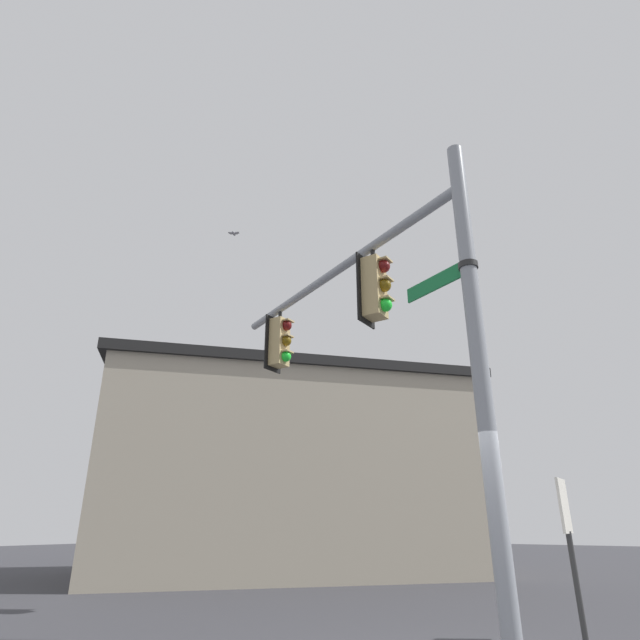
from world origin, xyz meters
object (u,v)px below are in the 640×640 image
object	(u,v)px
street_name_sign	(447,276)
traffic_light_nearest_pole	(375,287)
historical_marker	(568,531)
traffic_light_mid_inner	(280,342)
bird_flying	(234,233)

from	to	relation	value
street_name_sign	traffic_light_nearest_pole	bearing A→B (deg)	-114.39
historical_marker	traffic_light_mid_inner	bearing A→B (deg)	-85.89
street_name_sign	bird_flying	world-z (taller)	bird_flying
traffic_light_nearest_pole	street_name_sign	distance (m)	1.64
traffic_light_nearest_pole	street_name_sign	world-z (taller)	traffic_light_nearest_pole
traffic_light_nearest_pole	historical_marker	size ratio (longest dim) A/B	0.62
street_name_sign	historical_marker	world-z (taller)	street_name_sign
historical_marker	bird_flying	bearing A→B (deg)	-81.03
traffic_light_mid_inner	bird_flying	world-z (taller)	bird_flying
traffic_light_nearest_pole	bird_flying	bearing A→B (deg)	-100.53
bird_flying	historical_marker	xyz separation A→B (m)	(-0.96, 6.08, -6.46)
traffic_light_nearest_pole	historical_marker	world-z (taller)	traffic_light_nearest_pole
traffic_light_nearest_pole	historical_marker	distance (m)	4.60
street_name_sign	historical_marker	bearing A→B (deg)	165.01
traffic_light_mid_inner	historical_marker	world-z (taller)	traffic_light_mid_inner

